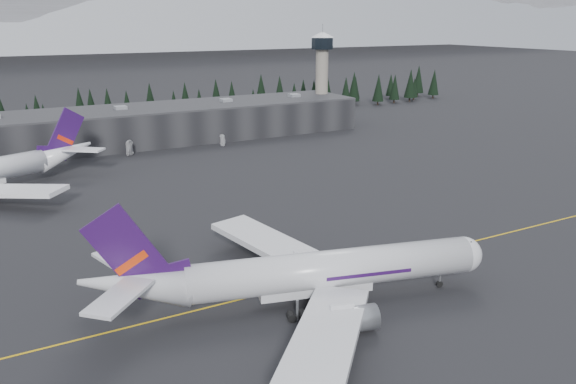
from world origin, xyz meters
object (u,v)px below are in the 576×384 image
jet_main (298,274)px  gse_vehicle_a (130,154)px  control_tower (322,68)px  gse_vehicle_b (223,144)px  terminal (150,124)px

jet_main → gse_vehicle_a: size_ratio=11.99×
control_tower → gse_vehicle_b: size_ratio=8.84×
terminal → gse_vehicle_a: terminal is taller
jet_main → gse_vehicle_b: bearing=87.7°
control_tower → jet_main: bearing=-123.0°
gse_vehicle_a → gse_vehicle_b: gse_vehicle_a is taller
gse_vehicle_a → gse_vehicle_b: (32.56, -1.10, -0.00)m
control_tower → jet_main: (-88.36, -135.83, -18.09)m
terminal → gse_vehicle_a: 23.24m
jet_main → gse_vehicle_a: jet_main is taller
jet_main → control_tower: bearing=71.2°
jet_main → gse_vehicle_b: 117.85m
gse_vehicle_a → terminal: bearing=25.4°
terminal → control_tower: 76.98m
jet_main → gse_vehicle_a: bearing=103.8°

